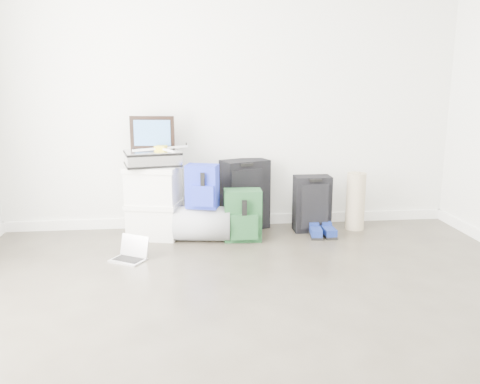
{
  "coord_description": "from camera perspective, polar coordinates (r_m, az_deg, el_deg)",
  "views": [
    {
      "loc": [
        -0.46,
        -2.51,
        1.48
      ],
      "look_at": [
        0.03,
        1.9,
        0.48
      ],
      "focal_mm": 38.0,
      "sensor_mm": 36.0,
      "label": 1
    }
  ],
  "objects": [
    {
      "name": "ground",
      "position": [
        2.95,
        3.74,
        -17.45
      ],
      "size": [
        5.0,
        5.0,
        0.0
      ],
      "primitive_type": "plane",
      "color": "#342E25",
      "rests_on": "ground"
    },
    {
      "name": "room_envelope",
      "position": [
        2.58,
        4.25,
        18.08
      ],
      "size": [
        4.52,
        5.02,
        2.71
      ],
      "color": "silver",
      "rests_on": "ground"
    },
    {
      "name": "boxes_stack",
      "position": [
        4.83,
        -9.61,
        -1.05
      ],
      "size": [
        0.56,
        0.49,
        0.68
      ],
      "rotation": [
        0.0,
        0.0,
        -0.26
      ],
      "color": "silver",
      "rests_on": "ground"
    },
    {
      "name": "briefcase",
      "position": [
        4.75,
        -9.8,
        3.74
      ],
      "size": [
        0.55,
        0.44,
        0.14
      ],
      "primitive_type": "cube",
      "rotation": [
        0.0,
        0.0,
        0.2
      ],
      "color": "#B2B2B7",
      "rests_on": "boxes_stack"
    },
    {
      "name": "painting",
      "position": [
        4.82,
        -9.83,
        6.57
      ],
      "size": [
        0.41,
        0.09,
        0.31
      ],
      "rotation": [
        0.0,
        0.0,
        -0.14
      ],
      "color": "black",
      "rests_on": "briefcase"
    },
    {
      "name": "drone",
      "position": [
        4.71,
        -8.88,
        4.87
      ],
      "size": [
        0.49,
        0.49,
        0.05
      ],
      "rotation": [
        0.0,
        0.0,
        -0.3
      ],
      "color": "gold",
      "rests_on": "briefcase"
    },
    {
      "name": "duffel_bag",
      "position": [
        4.72,
        -4.2,
        -3.55
      ],
      "size": [
        0.56,
        0.4,
        0.32
      ],
      "primitive_type": "cylinder",
      "rotation": [
        0.0,
        1.57,
        -0.16
      ],
      "color": "gray",
      "rests_on": "ground"
    },
    {
      "name": "blue_backpack",
      "position": [
        4.6,
        -4.26,
        0.54
      ],
      "size": [
        0.32,
        0.27,
        0.4
      ],
      "rotation": [
        0.0,
        0.0,
        -0.28
      ],
      "color": "#18289C",
      "rests_on": "duffel_bag"
    },
    {
      "name": "large_suitcase",
      "position": [
        5.03,
        0.55,
        -0.29
      ],
      "size": [
        0.51,
        0.42,
        0.69
      ],
      "rotation": [
        0.0,
        0.0,
        0.37
      ],
      "color": "black",
      "rests_on": "ground"
    },
    {
      "name": "green_backpack",
      "position": [
        4.68,
        0.32,
        -2.74
      ],
      "size": [
        0.35,
        0.26,
        0.48
      ],
      "rotation": [
        0.0,
        0.0,
        -0.05
      ],
      "color": "#153B1A",
      "rests_on": "ground"
    },
    {
      "name": "carry_on",
      "position": [
        5.0,
        8.1,
        -1.33
      ],
      "size": [
        0.35,
        0.23,
        0.55
      ],
      "rotation": [
        0.0,
        0.0,
        0.0
      ],
      "color": "black",
      "rests_on": "ground"
    },
    {
      "name": "shoes",
      "position": [
        4.91,
        9.17,
        -4.42
      ],
      "size": [
        0.25,
        0.28,
        0.09
      ],
      "rotation": [
        0.0,
        0.0,
        -0.07
      ],
      "color": "black",
      "rests_on": "ground"
    },
    {
      "name": "rolled_rug",
      "position": [
        5.15,
        12.84,
        -1.01
      ],
      "size": [
        0.19,
        0.19,
        0.57
      ],
      "primitive_type": "cylinder",
      "color": "tan",
      "rests_on": "ground"
    },
    {
      "name": "laptop",
      "position": [
        4.35,
        -12.17,
        -6.82
      ],
      "size": [
        0.33,
        0.31,
        0.19
      ],
      "rotation": [
        0.0,
        0.0,
        -0.56
      ],
      "color": "silver",
      "rests_on": "ground"
    }
  ]
}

